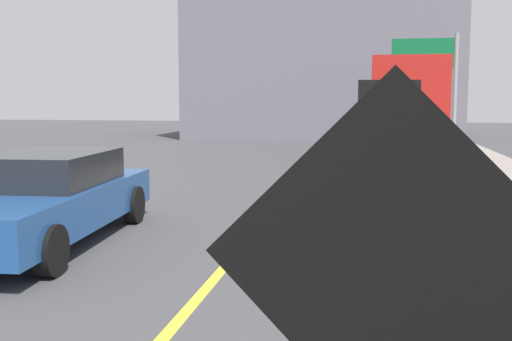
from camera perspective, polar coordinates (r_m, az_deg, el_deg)
The scene contains 11 objects.
lane_center_stripe at distance 7.12m, azimuth -5.00°, elevation -11.26°, with size 0.14×36.00×0.01m, color yellow.
roadwork_sign at distance 2.67m, azimuth 12.46°, elevation -9.24°, with size 1.63×0.15×2.33m.
arrow_board_trailer at distance 16.40m, azimuth 12.18°, elevation 0.51°, with size 1.60×1.90×2.70m.
box_truck at distance 22.17m, azimuth 13.71°, elevation 5.68°, with size 2.50×7.25×3.52m.
pickup_car at distance 9.86m, azimuth -19.15°, elevation -2.44°, with size 2.26×5.17×1.38m.
highway_guide_sign at distance 27.62m, azimuth 16.53°, elevation 8.94°, with size 2.79×0.18×5.00m.
far_building_block at distance 35.97m, azimuth 6.35°, elevation 9.04°, with size 14.80×8.57×7.42m, color slate.
traffic_cone_near_sign at distance 4.94m, azimuth 5.79°, elevation -15.56°, with size 0.36×0.36×0.67m.
traffic_cone_mid_lane at distance 8.22m, azimuth 9.40°, elevation -6.78°, with size 0.36×0.36×0.60m.
traffic_cone_far_lane at distance 11.36m, azimuth 9.07°, elevation -2.78°, with size 0.36×0.36×0.70m.
traffic_cone_curbside at distance 14.44m, azimuth 10.70°, elevation -0.68°, with size 0.36×0.36×0.77m.
Camera 1 is at (1.82, -0.53, 2.19)m, focal length 42.79 mm.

